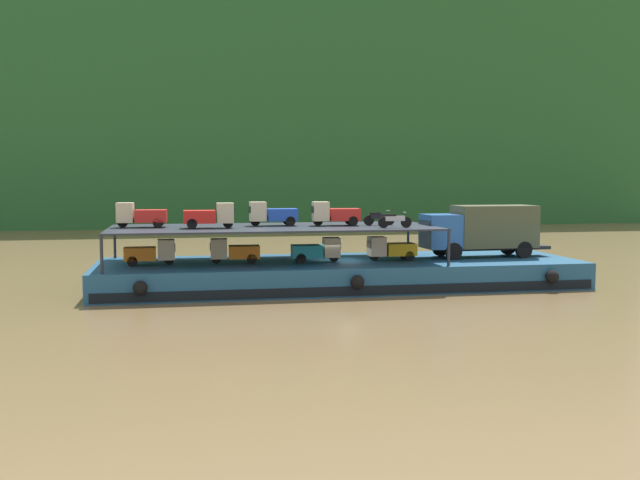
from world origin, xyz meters
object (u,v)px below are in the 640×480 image
Objects in this scene: cargo_barge at (340,273)px; motorcycle_upper_centre at (379,218)px; mini_truck_lower_mid at (317,250)px; motorcycle_upper_port at (395,220)px; mini_truck_lower_stern at (151,252)px; mini_truck_upper_bow at (335,214)px; mini_truck_upper_mid at (210,216)px; mini_truck_lower_aft at (234,251)px; mini_truck_upper_stern at (141,215)px; mini_truck_upper_fore at (272,214)px; covered_lorry at (482,229)px; mini_truck_lower_fore at (391,248)px.

cargo_barge is 14.47× the size of motorcycle_upper_centre.
motorcycle_upper_port reaches higher than mini_truck_lower_mid.
cargo_barge is 9.89× the size of mini_truck_lower_stern.
mini_truck_upper_mid is at bearing -173.20° from mini_truck_upper_bow.
cargo_barge is at bearing -179.47° from motorcycle_upper_centre.
cargo_barge is at bearing 2.13° from mini_truck_lower_aft.
mini_truck_lower_mid is at bearing -171.10° from motorcycle_upper_centre.
mini_truck_upper_stern is 7.36m from mini_truck_upper_fore.
mini_truck_upper_mid is at bearing -159.13° from mini_truck_upper_fore.
mini_truck_upper_fore is (-12.54, 0.68, 1.00)m from covered_lorry.
mini_truck_lower_stern is 13.06m from motorcycle_upper_centre.
motorcycle_upper_centre is (3.78, 0.59, 1.74)m from mini_truck_lower_mid.
cargo_barge is 3.94m from motorcycle_upper_centre.
mini_truck_upper_fore is at bearing 24.62° from mini_truck_lower_aft.
mini_truck_upper_bow reaches higher than motorcycle_upper_port.
mini_truck_upper_bow is (5.86, 0.53, 2.00)m from mini_truck_lower_aft.
mini_truck_upper_mid is 7.23m from mini_truck_upper_bow.
mini_truck_lower_fore is at bearing -1.66° from mini_truck_lower_aft.
mini_truck_lower_fore is 1.00× the size of mini_truck_upper_fore.
mini_truck_upper_stern is at bearing 167.87° from motorcycle_upper_port.
mini_truck_lower_aft is (4.54, -0.03, 0.00)m from mini_truck_lower_stern.
motorcycle_upper_port is at bearing -82.69° from motorcycle_upper_centre.
mini_truck_lower_aft and mini_truck_lower_fore have the same top height.
mini_truck_lower_mid is 4.71m from motorcycle_upper_port.
mini_truck_lower_fore is 1.90m from motorcycle_upper_centre.
mini_truck_lower_fore is (4.36, 0.08, 0.00)m from mini_truck_lower_mid.
mini_truck_upper_stern is (-19.90, 0.63, 1.00)m from covered_lorry.
mini_truck_upper_fore reaches higher than covered_lorry.
cargo_barge is at bearing -179.05° from covered_lorry.
motorcycle_upper_centre is at bearing -6.26° from mini_truck_upper_bow.
mini_truck_upper_mid reaches higher than cargo_barge.
mini_truck_lower_mid is 2.50m from mini_truck_upper_bow.
mini_truck_lower_stern is 1.01× the size of mini_truck_upper_mid.
mini_truck_upper_bow is (10.93, -0.47, 0.00)m from mini_truck_upper_stern.
mini_truck_upper_bow is 1.46× the size of motorcycle_upper_centre.
mini_truck_upper_stern reaches higher than mini_truck_lower_aft.
mini_truck_upper_fore is at bearing 172.54° from motorcycle_upper_centre.
mini_truck_upper_mid reaches higher than motorcycle_upper_centre.
motorcycle_upper_centre reaches higher than mini_truck_lower_fore.
covered_lorry is 2.86× the size of mini_truck_lower_fore.
covered_lorry is 6.47m from motorcycle_upper_centre.
cargo_barge is 3.46m from mini_truck_upper_bow.
mini_truck_lower_fore is 3.80m from mini_truck_upper_bow.
covered_lorry is 2.84× the size of mini_truck_upper_stern.
motorcycle_upper_port is at bearing -21.66° from mini_truck_lower_mid.
motorcycle_upper_centre reaches higher than mini_truck_lower_mid.
mini_truck_upper_fore is 1.45× the size of motorcycle_upper_centre.
mini_truck_upper_stern is (-14.05, 1.26, 2.00)m from mini_truck_lower_fore.
mini_truck_lower_aft is 1.01× the size of mini_truck_upper_fore.
cargo_barge is 6.26m from mini_truck_lower_aft.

